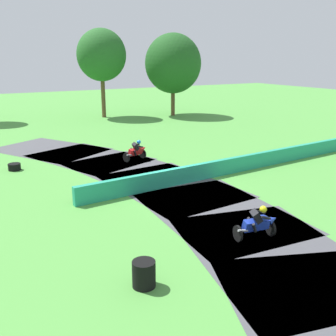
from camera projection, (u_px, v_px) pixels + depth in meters
The scene contains 10 objects.
ground_plane at pixel (172, 186), 20.62m from camera, with size 120.00×120.00×0.00m, color #4C933D.
track_asphalt at pixel (152, 190), 19.96m from camera, with size 10.44×32.61×0.01m.
safety_barrier at pixel (242, 163), 23.15m from camera, with size 0.30×20.57×0.90m, color #239375.
motorcycle_lead_blue at pixel (258, 223), 14.44m from camera, with size 1.70×0.98×1.43m.
motorcycle_chase_red at pixel (137, 150), 25.51m from camera, with size 1.73×1.12×1.43m.
tire_stack_near at pixel (144, 274), 11.50m from camera, with size 0.69×0.69×0.80m.
tire_stack_mid_a at pixel (84, 195), 18.39m from camera, with size 0.62×0.62×0.60m.
tire_stack_mid_b at pixel (14, 167), 23.36m from camera, with size 0.72×0.72×0.40m.
tree_far_left at pixel (173, 64), 43.54m from camera, with size 6.19×6.19×8.98m.
tree_mid_rise at pixel (101, 55), 41.94m from camera, with size 5.23×5.23×9.37m.
Camera 1 is at (-9.91, -16.90, 6.51)m, focal length 42.28 mm.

